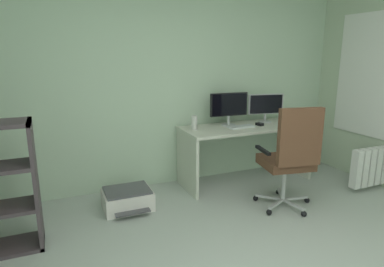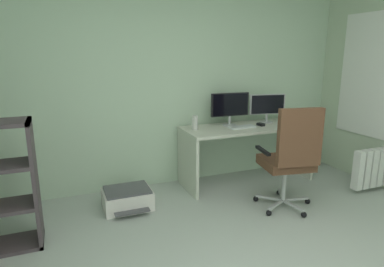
% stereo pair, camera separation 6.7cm
% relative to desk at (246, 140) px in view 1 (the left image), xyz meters
% --- Properties ---
extents(wall_back, '(5.03, 0.10, 2.80)m').
position_rel_desk_xyz_m(wall_back, '(-1.03, 0.40, 0.84)').
color(wall_back, beige).
rests_on(wall_back, ground).
extents(desk, '(1.68, 0.64, 0.74)m').
position_rel_desk_xyz_m(desk, '(0.00, 0.00, 0.00)').
color(desk, beige).
rests_on(desk, ground).
extents(monitor_main, '(0.51, 0.18, 0.42)m').
position_rel_desk_xyz_m(monitor_main, '(-0.20, 0.11, 0.44)').
color(monitor_main, '#B2B5B7').
rests_on(monitor_main, desk).
extents(monitor_secondary, '(0.48, 0.18, 0.38)m').
position_rel_desk_xyz_m(monitor_secondary, '(0.36, 0.11, 0.41)').
color(monitor_secondary, '#B2B5B7').
rests_on(monitor_secondary, desk).
extents(keyboard, '(0.35, 0.15, 0.02)m').
position_rel_desk_xyz_m(keyboard, '(-0.12, -0.06, 0.19)').
color(keyboard, silver).
rests_on(keyboard, desk).
extents(computer_mouse, '(0.07, 0.11, 0.03)m').
position_rel_desk_xyz_m(computer_mouse, '(0.16, -0.05, 0.20)').
color(computer_mouse, black).
rests_on(computer_mouse, desk).
extents(desktop_speaker, '(0.07, 0.07, 0.17)m').
position_rel_desk_xyz_m(desktop_speaker, '(-0.70, 0.06, 0.27)').
color(desktop_speaker, silver).
rests_on(desktop_speaker, desk).
extents(office_chair, '(0.63, 0.62, 1.13)m').
position_rel_desk_xyz_m(office_chair, '(-0.03, -0.91, 0.06)').
color(office_chair, '#B7BABC').
rests_on(office_chair, ground).
extents(printer, '(0.51, 0.49, 0.22)m').
position_rel_desk_xyz_m(printer, '(-1.60, -0.20, -0.45)').
color(printer, white).
rests_on(printer, ground).
extents(radiator, '(0.85, 0.10, 0.47)m').
position_rel_desk_xyz_m(radiator, '(1.39, -0.86, -0.26)').
color(radiator, white).
rests_on(radiator, ground).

